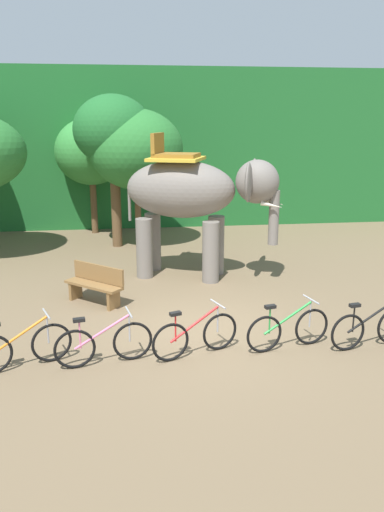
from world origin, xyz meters
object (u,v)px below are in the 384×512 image
(tree_far_right, at_px, (91,152))
(tree_center, at_px, (113,132))
(elephant, at_px, (193,195))
(bike_pink, at_px, (104,343))
(wooden_bench, at_px, (95,283))
(bike_red, at_px, (196,335))
(bike_green, at_px, (288,329))
(tree_center_right, at_px, (136,150))
(bike_black, at_px, (371,328))
(bike_orange, at_px, (22,347))

(tree_far_right, relative_size, tree_center, 0.85)
(elephant, relative_size, bike_pink, 2.50)
(tree_center, relative_size, bike_pink, 2.90)
(wooden_bench, bearing_deg, elephant, 35.31)
(bike_red, bearing_deg, bike_green, 2.21)
(tree_center_right, xyz_separation_m, bike_green, (2.55, -8.18, -2.78))
(elephant, xyz_separation_m, wooden_bench, (-2.49, -1.76, -1.72))
(elephant, distance_m, bike_black, 5.79)
(bike_green, bearing_deg, bike_pink, -176.62)
(elephant, xyz_separation_m, bike_pink, (-2.18, -4.85, -1.82))
(tree_far_right, xyz_separation_m, bike_orange, (-0.61, -10.58, -2.58))
(tree_center, height_order, bike_black, tree_center)
(bike_orange, bearing_deg, bike_red, 1.84)
(tree_center, height_order, bike_orange, tree_center)
(tree_center_right, height_order, elephant, tree_center_right)
(elephant, bearing_deg, bike_green, -75.82)
(bike_green, bearing_deg, bike_orange, -178.02)
(bike_green, relative_size, wooden_bench, 1.20)
(bike_red, distance_m, bike_green, 1.74)
(tree_far_right, distance_m, bike_black, 12.25)
(tree_center_right, bearing_deg, bike_red, -84.39)
(wooden_bench, bearing_deg, bike_red, -56.80)
(elephant, bearing_deg, bike_red, -96.79)
(tree_far_right, distance_m, bike_orange, 10.91)
(tree_center, bearing_deg, bike_green, -68.46)
(bike_green, distance_m, bike_black, 1.55)
(tree_far_right, xyz_separation_m, elephant, (2.95, -5.77, -0.77))
(tree_center_right, height_order, bike_orange, tree_center_right)
(tree_far_right, height_order, bike_black, tree_far_right)
(tree_center_right, distance_m, elephant, 3.91)
(tree_center_right, distance_m, wooden_bench, 6.05)
(tree_far_right, relative_size, bike_pink, 2.47)
(elephant, height_order, bike_pink, elephant)
(bike_orange, xyz_separation_m, bike_pink, (1.38, -0.03, 0.00))
(tree_far_right, distance_m, elephant, 6.52)
(tree_far_right, relative_size, bike_black, 2.47)
(tree_center_right, bearing_deg, elephant, -68.79)
(bike_pink, bearing_deg, bike_red, 4.64)
(tree_center, distance_m, bike_green, 9.49)
(elephant, height_order, bike_orange, elephant)
(tree_far_right, xyz_separation_m, bike_green, (4.12, -10.41, -2.58))
(elephant, relative_size, bike_green, 2.51)
(elephant, xyz_separation_m, bike_green, (1.17, -4.65, -1.82))
(tree_center_right, relative_size, bike_green, 2.65)
(bike_black, bearing_deg, tree_center_right, 116.17)
(bike_orange, relative_size, bike_black, 0.96)
(bike_red, xyz_separation_m, bike_green, (1.74, 0.07, 0.00))
(elephant, relative_size, bike_red, 2.60)
(bike_green, xyz_separation_m, wooden_bench, (-3.67, 2.88, 0.09))
(tree_center, xyz_separation_m, bike_orange, (-1.48, -8.42, -3.35))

